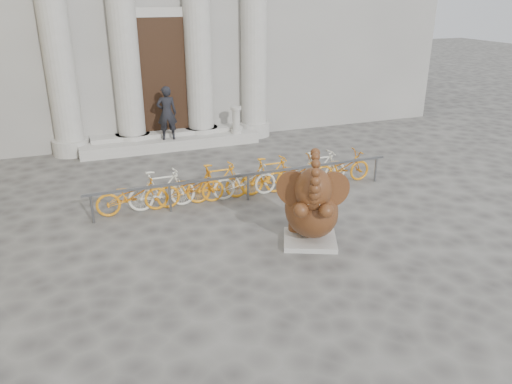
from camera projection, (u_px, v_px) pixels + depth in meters
name	position (u px, v px, depth m)	size (l,w,h in m)	color
ground	(280.00, 289.00, 8.98)	(80.00, 80.00, 0.00)	#474442
entrance_steps	(171.00, 142.00, 17.05)	(6.00, 1.20, 0.36)	#A8A59E
elephant_statue	(311.00, 209.00, 10.30)	(1.51, 1.75, 2.20)	#A8A59E
bike_rack	(245.00, 179.00, 12.82)	(8.00, 0.53, 1.00)	slate
pedestrian	(167.00, 113.00, 16.39)	(0.65, 0.43, 1.78)	black
balustrade_post	(236.00, 121.00, 17.32)	(0.38, 0.38, 0.92)	#A8A59E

